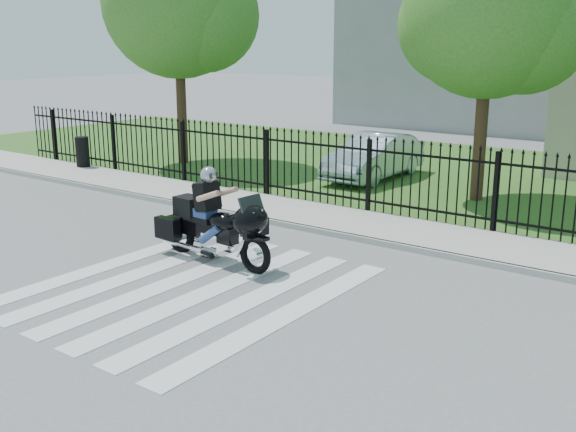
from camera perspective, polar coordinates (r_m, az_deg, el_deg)
The scene contains 11 objects.
ground at distance 11.39m, azimuth -8.38°, elevation -6.02°, with size 120.00×120.00×0.00m, color slate.
crosswalk at distance 11.39m, azimuth -8.38°, elevation -5.99°, with size 5.00×5.50×0.01m, color silver, non-canonical shape.
sidewalk at distance 15.16m, azimuth 4.89°, elevation -0.46°, with size 40.00×2.00×0.12m, color #ADAAA3.
curb at distance 14.34m, azimuth 2.81°, elevation -1.30°, with size 40.00×0.12×0.12m, color #ADAAA3.
grass_strip at distance 21.33m, azimuth 14.72°, elevation 3.36°, with size 40.00×12.00×0.02m, color #315E20.
iron_fence at distance 15.81m, azimuth 6.84°, elevation 3.25°, with size 26.00×0.04×1.80m.
tree_left at distance 22.73m, azimuth -9.34°, elevation 17.39°, with size 4.80×4.80×7.58m.
tree_mid at distance 17.64m, azimuth 16.67°, elevation 16.22°, with size 4.20×4.20×6.78m.
motorcycle_rider at distance 12.50m, azimuth -6.45°, elevation -0.52°, with size 2.74×0.98×1.81m.
parked_car at distance 20.13m, azimuth 7.30°, elevation 5.02°, with size 1.40×4.01×1.32m, color #91A9B7.
litter_bin at distance 22.38m, azimuth -17.01°, elevation 5.23°, with size 0.42×0.42×0.95m, color black.
Camera 1 is at (7.54, -7.56, 3.97)m, focal length 42.00 mm.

